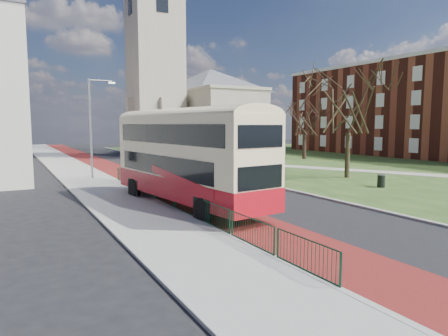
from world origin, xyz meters
TOP-DOWN VIEW (x-y plane):
  - ground at (0.00, 0.00)m, footprint 160.00×160.00m
  - road_carriageway at (1.50, 20.00)m, footprint 9.00×120.00m
  - bus_lane at (-1.20, 20.00)m, footprint 3.40×120.00m
  - pavement_west at (-5.00, 20.00)m, footprint 4.00×120.00m
  - kerb_west at (-3.00, 20.00)m, footprint 0.25×120.00m
  - kerb_east at (6.10, 22.00)m, footprint 0.25×80.00m
  - grass_green at (26.00, 22.00)m, footprint 40.00×80.00m
  - footpath at (20.00, 10.00)m, footprint 18.84×32.82m
  - pedestrian_railing at (-2.95, 4.00)m, footprint 0.07×24.00m
  - gothic_church at (12.56, 38.00)m, footprint 16.38×18.00m
  - brick_terrace at (40.00, 20.00)m, footprint 10.30×44.30m
  - streetlamp at (-4.35, 18.00)m, footprint 2.13×0.18m
  - bus at (-1.98, 4.47)m, footprint 4.29×12.57m
  - winter_tree_near at (14.48, 8.66)m, footprint 7.69×7.69m
  - winter_tree_far at (23.20, 24.48)m, footprint 6.83×6.83m
  - litter_bin at (12.64, 3.63)m, footprint 0.74×0.74m

SIDE VIEW (x-z plane):
  - ground at x=0.00m, z-range 0.00..0.00m
  - road_carriageway at x=1.50m, z-range 0.00..0.01m
  - bus_lane at x=-1.20m, z-range 0.00..0.01m
  - grass_green at x=26.00m, z-range 0.00..0.04m
  - footpath at x=20.00m, z-range 0.04..0.07m
  - pavement_west at x=-5.00m, z-range 0.00..0.12m
  - kerb_west at x=-3.00m, z-range 0.00..0.13m
  - kerb_east at x=6.10m, z-range 0.00..0.13m
  - litter_bin at x=12.64m, z-range 0.04..0.97m
  - pedestrian_railing at x=-2.95m, z-range -0.01..1.11m
  - bus at x=-1.98m, z-range 0.36..5.51m
  - streetlamp at x=-4.35m, z-range 0.59..8.59m
  - winter_tree_far at x=23.20m, z-range 1.55..9.42m
  - winter_tree_near at x=14.48m, z-range 1.90..11.52m
  - brick_terrace at x=40.00m, z-range 0.01..13.51m
  - gothic_church at x=12.56m, z-range -6.87..33.13m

